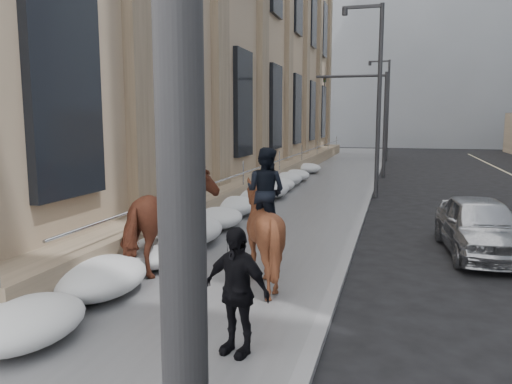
% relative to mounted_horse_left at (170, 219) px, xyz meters
% --- Properties ---
extents(ground, '(140.00, 140.00, 0.00)m').
position_rel_mounted_horse_left_xyz_m(ground, '(0.88, -1.78, -1.25)').
color(ground, black).
rests_on(ground, ground).
extents(sidewalk, '(5.00, 80.00, 0.12)m').
position_rel_mounted_horse_left_xyz_m(sidewalk, '(0.88, 8.22, -1.19)').
color(sidewalk, '#565659').
rests_on(sidewalk, ground).
extents(curb, '(0.24, 80.00, 0.12)m').
position_rel_mounted_horse_left_xyz_m(curb, '(3.50, 8.22, -1.19)').
color(curb, slate).
rests_on(curb, ground).
extents(limestone_building, '(6.10, 44.00, 18.00)m').
position_rel_mounted_horse_left_xyz_m(limestone_building, '(-4.38, 18.18, 7.66)').
color(limestone_building, tan).
rests_on(limestone_building, ground).
extents(bg_building_mid, '(30.00, 12.00, 28.00)m').
position_rel_mounted_horse_left_xyz_m(bg_building_mid, '(4.88, 58.22, 12.75)').
color(bg_building_mid, slate).
rests_on(bg_building_mid, ground).
extents(bg_building_far, '(24.00, 12.00, 20.00)m').
position_rel_mounted_horse_left_xyz_m(bg_building_far, '(-5.12, 70.22, 8.75)').
color(bg_building_far, gray).
rests_on(bg_building_far, ground).
extents(streetlight_mid, '(1.71, 0.24, 8.00)m').
position_rel_mounted_horse_left_xyz_m(streetlight_mid, '(3.62, 12.22, 3.33)').
color(streetlight_mid, '#2D2D30').
rests_on(streetlight_mid, ground).
extents(streetlight_far, '(1.71, 0.24, 8.00)m').
position_rel_mounted_horse_left_xyz_m(streetlight_far, '(3.62, 32.22, 3.33)').
color(streetlight_far, '#2D2D30').
rests_on(streetlight_far, ground).
extents(traffic_signal, '(4.10, 0.22, 6.00)m').
position_rel_mounted_horse_left_xyz_m(traffic_signal, '(2.95, 20.22, 2.76)').
color(traffic_signal, '#2D2D30').
rests_on(traffic_signal, ground).
extents(snow_bank, '(1.70, 18.10, 0.76)m').
position_rel_mounted_horse_left_xyz_m(snow_bank, '(-0.54, 6.32, -0.78)').
color(snow_bank, silver).
rests_on(snow_bank, sidewalk).
extents(mounted_horse_left, '(1.44, 2.66, 2.73)m').
position_rel_mounted_horse_left_xyz_m(mounted_horse_left, '(0.00, 0.00, 0.00)').
color(mounted_horse_left, '#522618').
rests_on(mounted_horse_left, sidewalk).
extents(mounted_horse_right, '(2.04, 2.18, 2.67)m').
position_rel_mounted_horse_left_xyz_m(mounted_horse_right, '(2.08, -0.26, -0.01)').
color(mounted_horse_right, '#472314').
rests_on(mounted_horse_right, sidewalk).
extents(pedestrian, '(1.12, 0.72, 1.78)m').
position_rel_mounted_horse_left_xyz_m(pedestrian, '(2.51, -3.26, -0.24)').
color(pedestrian, black).
rests_on(pedestrian, sidewalk).
extents(car_silver, '(2.05, 4.39, 1.45)m').
position_rel_mounted_horse_left_xyz_m(car_silver, '(6.61, 3.62, -0.52)').
color(car_silver, '#A1A4A9').
rests_on(car_silver, ground).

